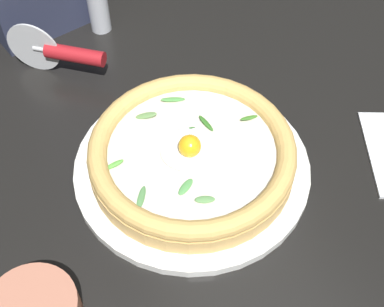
# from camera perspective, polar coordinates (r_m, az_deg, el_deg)

# --- Properties ---
(ground_plane) EXTENTS (2.40, 2.40, 0.03)m
(ground_plane) POSITION_cam_1_polar(r_m,az_deg,el_deg) (0.66, 3.12, -2.79)
(ground_plane) COLOR black
(ground_plane) RESTS_ON ground
(pizza_plate) EXTENTS (0.29, 0.29, 0.01)m
(pizza_plate) POSITION_cam_1_polar(r_m,az_deg,el_deg) (0.64, 0.00, -1.45)
(pizza_plate) COLOR white
(pizza_plate) RESTS_ON ground
(pizza) EXTENTS (0.25, 0.25, 0.06)m
(pizza) POSITION_cam_1_polar(r_m,az_deg,el_deg) (0.62, -0.01, 0.06)
(pizza) COLOR #DDAD63
(pizza) RESTS_ON pizza_plate
(pizza_cutter) EXTENTS (0.11, 0.12, 0.08)m
(pizza_cutter) POSITION_cam_1_polar(r_m,az_deg,el_deg) (0.76, -14.30, 10.84)
(pizza_cutter) COLOR silver
(pizza_cutter) RESTS_ON ground
(pepper_shaker) EXTENTS (0.03, 0.03, 0.07)m
(pepper_shaker) POSITION_cam_1_polar(r_m,az_deg,el_deg) (0.84, -10.16, 15.54)
(pepper_shaker) COLOR silver
(pepper_shaker) RESTS_ON ground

